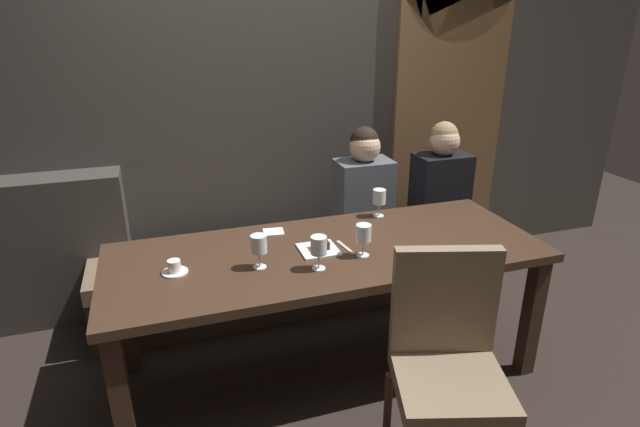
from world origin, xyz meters
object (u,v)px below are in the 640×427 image
at_px(wine_glass_far_right, 259,245).
at_px(wine_glass_near_left, 319,246).
at_px(dining_table, 328,265).
at_px(banquette_bench, 293,275).
at_px(fork_on_table, 345,247).
at_px(wine_glass_end_right, 379,197).
at_px(diner_redhead, 364,186).
at_px(chair_near_side, 447,353).
at_px(espresso_cup, 174,268).
at_px(diner_bearded, 441,179).
at_px(wine_glass_far_left, 363,234).
at_px(dessert_plate, 319,248).

bearing_deg(wine_glass_far_right, wine_glass_near_left, -20.98).
distance_m(dining_table, banquette_bench, 0.82).
xyz_separation_m(wine_glass_near_left, fork_on_table, (0.20, 0.17, -0.11)).
bearing_deg(dining_table, wine_glass_end_right, 37.93).
bearing_deg(diner_redhead, chair_near_side, -98.73).
distance_m(banquette_bench, diner_redhead, 0.75).
distance_m(wine_glass_near_left, espresso_cup, 0.67).
relative_size(wine_glass_near_left, espresso_cup, 1.37).
bearing_deg(fork_on_table, dining_table, 163.33).
relative_size(chair_near_side, wine_glass_end_right, 5.98).
relative_size(diner_redhead, fork_on_table, 4.34).
relative_size(diner_bearded, wine_glass_far_left, 4.51).
xyz_separation_m(banquette_bench, espresso_cup, (-0.75, -0.72, 0.54)).
relative_size(dining_table, fork_on_table, 12.94).
relative_size(banquette_bench, espresso_cup, 20.83).
distance_m(wine_glass_near_left, wine_glass_far_left, 0.26).
bearing_deg(dessert_plate, espresso_cup, -178.55).
bearing_deg(wine_glass_far_left, diner_bearded, 41.58).
distance_m(banquette_bench, wine_glass_far_right, 1.07).
distance_m(wine_glass_end_right, wine_glass_near_left, 0.75).
xyz_separation_m(banquette_bench, wine_glass_end_right, (0.43, -0.37, 0.63)).
bearing_deg(wine_glass_far_left, chair_near_side, -77.73).
bearing_deg(diner_bearded, chair_near_side, -118.88).
distance_m(banquette_bench, dessert_plate, 0.88).
bearing_deg(banquette_bench, chair_near_side, -79.25).
bearing_deg(wine_glass_far_left, wine_glass_near_left, -165.47).
height_order(wine_glass_far_right, dessert_plate, wine_glass_far_right).
bearing_deg(dining_table, wine_glass_far_right, -166.82).
relative_size(diner_bearded, dessert_plate, 3.90).
relative_size(diner_redhead, wine_glass_near_left, 4.49).
height_order(chair_near_side, wine_glass_near_left, chair_near_side).
bearing_deg(dining_table, wine_glass_far_left, -41.09).
xyz_separation_m(espresso_cup, fork_on_table, (0.84, 0.01, -0.02)).
xyz_separation_m(chair_near_side, fork_on_table, (-0.18, 0.71, 0.18)).
relative_size(wine_glass_near_left, wine_glass_far_right, 1.00).
height_order(wine_glass_end_right, dessert_plate, wine_glass_end_right).
height_order(wine_glass_far_left, espresso_cup, wine_glass_far_left).
relative_size(banquette_bench, wine_glass_near_left, 15.24).
height_order(wine_glass_end_right, wine_glass_near_left, same).
relative_size(wine_glass_far_right, dessert_plate, 0.86).
bearing_deg(diner_redhead, wine_glass_near_left, -123.67).
height_order(wine_glass_end_right, espresso_cup, wine_glass_end_right).
xyz_separation_m(wine_glass_far_right, dessert_plate, (0.32, 0.09, -0.10)).
bearing_deg(dessert_plate, dining_table, 1.03).
relative_size(wine_glass_end_right, wine_glass_far_right, 1.00).
height_order(banquette_bench, espresso_cup, espresso_cup).
xyz_separation_m(chair_near_side, wine_glass_far_right, (-0.64, 0.64, 0.30)).
bearing_deg(dining_table, dessert_plate, -178.97).
bearing_deg(wine_glass_far_left, diner_redhead, 67.22).
bearing_deg(espresso_cup, diner_redhead, 30.60).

